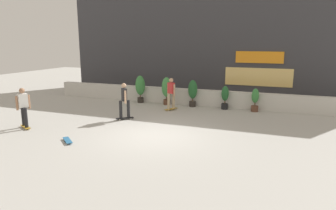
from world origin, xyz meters
name	(u,v)px	position (x,y,z in m)	size (l,w,h in m)	color
ground_plane	(154,135)	(0.00, 0.00, 0.00)	(48.00, 48.00, 0.00)	#B2AFA8
planter_wall	(196,97)	(0.00, 6.00, 0.45)	(18.00, 0.40, 0.90)	beige
building_backdrop	(213,46)	(0.00, 10.00, 3.25)	(20.00, 2.08, 6.50)	#38383D
potted_plant_0	(140,87)	(-3.29, 5.55, 0.93)	(0.56, 0.56, 1.59)	#2D2823
potted_plant_1	(167,89)	(-1.63, 5.55, 0.92)	(0.55, 0.55, 1.57)	brown
potted_plant_2	(193,91)	(-0.09, 5.55, 0.86)	(0.50, 0.50, 1.48)	#2D2823
potted_plant_3	(225,97)	(1.69, 5.55, 0.68)	(0.39, 0.39, 1.25)	black
potted_plant_4	(255,99)	(3.23, 5.55, 0.63)	(0.37, 0.37, 1.20)	brown
skater_far_left	(171,92)	(-0.90, 4.31, 0.94)	(0.53, 0.81, 1.70)	#BF8C26
skater_by_wall_right	(23,106)	(-5.41, -1.01, 0.94)	(0.80, 0.55, 1.70)	#BF8C26
skater_mid_plaza	(124,100)	(-2.23, 1.73, 0.94)	(0.74, 0.67, 1.70)	black
skateboard_near_camera	(68,140)	(-2.62, -1.82, 0.06)	(0.74, 0.67, 0.08)	#266699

